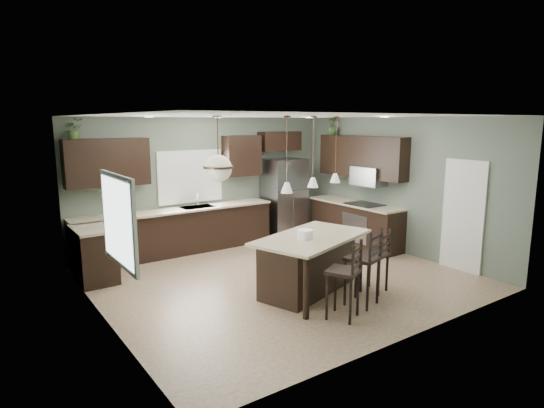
{
  "coord_description": "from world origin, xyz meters",
  "views": [
    {
      "loc": [
        -4.5,
        -6.17,
        2.71
      ],
      "look_at": [
        0.1,
        0.4,
        1.25
      ],
      "focal_mm": 30.0,
      "sensor_mm": 36.0,
      "label": 1
    }
  ],
  "objects_px": {
    "bar_stool_center": "(362,267)",
    "bar_stool_right": "(375,261)",
    "bar_stool_left": "(343,280)",
    "plant_back_left": "(74,129)",
    "kitchen_island": "(312,264)",
    "serving_dish": "(305,234)",
    "refrigerator": "(284,198)"
  },
  "relations": [
    {
      "from": "bar_stool_left",
      "to": "bar_stool_center",
      "type": "height_order",
      "value": "bar_stool_center"
    },
    {
      "from": "refrigerator",
      "to": "plant_back_left",
      "type": "relative_size",
      "value": 4.99
    },
    {
      "from": "kitchen_island",
      "to": "bar_stool_center",
      "type": "bearing_deg",
      "value": -89.58
    },
    {
      "from": "refrigerator",
      "to": "bar_stool_left",
      "type": "height_order",
      "value": "refrigerator"
    },
    {
      "from": "serving_dish",
      "to": "bar_stool_left",
      "type": "relative_size",
      "value": 0.21
    },
    {
      "from": "serving_dish",
      "to": "bar_stool_center",
      "type": "bearing_deg",
      "value": -58.79
    },
    {
      "from": "bar_stool_left",
      "to": "plant_back_left",
      "type": "height_order",
      "value": "plant_back_left"
    },
    {
      "from": "kitchen_island",
      "to": "bar_stool_right",
      "type": "distance_m",
      "value": 1.01
    },
    {
      "from": "bar_stool_right",
      "to": "plant_back_left",
      "type": "distance_m",
      "value": 5.69
    },
    {
      "from": "refrigerator",
      "to": "serving_dish",
      "type": "distance_m",
      "value": 3.81
    },
    {
      "from": "kitchen_island",
      "to": "bar_stool_center",
      "type": "height_order",
      "value": "bar_stool_center"
    },
    {
      "from": "bar_stool_center",
      "to": "bar_stool_right",
      "type": "xyz_separation_m",
      "value": [
        0.55,
        0.26,
        -0.07
      ]
    },
    {
      "from": "kitchen_island",
      "to": "plant_back_left",
      "type": "xyz_separation_m",
      "value": [
        -2.71,
        3.37,
        2.12
      ]
    },
    {
      "from": "bar_stool_left",
      "to": "bar_stool_center",
      "type": "bearing_deg",
      "value": -9.28
    },
    {
      "from": "bar_stool_right",
      "to": "kitchen_island",
      "type": "bearing_deg",
      "value": 128.66
    },
    {
      "from": "bar_stool_left",
      "to": "bar_stool_right",
      "type": "distance_m",
      "value": 1.2
    },
    {
      "from": "bar_stool_right",
      "to": "bar_stool_center",
      "type": "bearing_deg",
      "value": -171.68
    },
    {
      "from": "kitchen_island",
      "to": "bar_stool_right",
      "type": "bearing_deg",
      "value": -52.69
    },
    {
      "from": "serving_dish",
      "to": "bar_stool_right",
      "type": "xyz_separation_m",
      "value": [
        1.02,
        -0.51,
        -0.48
      ]
    },
    {
      "from": "serving_dish",
      "to": "bar_stool_right",
      "type": "relative_size",
      "value": 0.23
    },
    {
      "from": "kitchen_island",
      "to": "serving_dish",
      "type": "xyz_separation_m",
      "value": [
        -0.19,
        -0.06,
        0.53
      ]
    },
    {
      "from": "refrigerator",
      "to": "kitchen_island",
      "type": "xyz_separation_m",
      "value": [
        -1.8,
        -3.18,
        -0.46
      ]
    },
    {
      "from": "refrigerator",
      "to": "bar_stool_left",
      "type": "xyz_separation_m",
      "value": [
        -2.09,
        -4.19,
        -0.37
      ]
    },
    {
      "from": "kitchen_island",
      "to": "bar_stool_center",
      "type": "distance_m",
      "value": 0.89
    },
    {
      "from": "kitchen_island",
      "to": "plant_back_left",
      "type": "distance_m",
      "value": 4.82
    },
    {
      "from": "bar_stool_center",
      "to": "bar_stool_left",
      "type": "bearing_deg",
      "value": 179.31
    },
    {
      "from": "kitchen_island",
      "to": "bar_stool_right",
      "type": "relative_size",
      "value": 1.9
    },
    {
      "from": "kitchen_island",
      "to": "serving_dish",
      "type": "bearing_deg",
      "value": 180.0
    },
    {
      "from": "refrigerator",
      "to": "kitchen_island",
      "type": "distance_m",
      "value": 3.68
    },
    {
      "from": "kitchen_island",
      "to": "plant_back_left",
      "type": "bearing_deg",
      "value": 110.89
    },
    {
      "from": "refrigerator",
      "to": "serving_dish",
      "type": "bearing_deg",
      "value": -121.59
    },
    {
      "from": "serving_dish",
      "to": "plant_back_left",
      "type": "distance_m",
      "value": 4.55
    }
  ]
}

